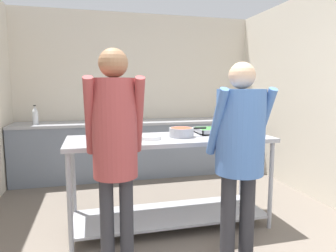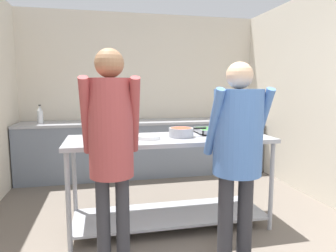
{
  "view_description": "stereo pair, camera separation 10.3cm",
  "coord_description": "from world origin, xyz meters",
  "views": [
    {
      "loc": [
        -0.78,
        -1.04,
        1.43
      ],
      "look_at": [
        -0.02,
        1.92,
        1.03
      ],
      "focal_mm": 32.0,
      "sensor_mm": 36.0,
      "label": 1
    },
    {
      "loc": [
        -0.68,
        -1.06,
        1.43
      ],
      "look_at": [
        -0.02,
        1.92,
        1.03
      ],
      "focal_mm": 32.0,
      "sensor_mm": 36.0,
      "label": 2
    }
  ],
  "objects": [
    {
      "name": "wall_right",
      "position": [
        2.01,
        2.05,
        1.32
      ],
      "size": [
        0.06,
        4.22,
        2.65
      ],
      "color": "beige",
      "rests_on": "ground_plane"
    },
    {
      "name": "wall_rear",
      "position": [
        0.0,
        4.1,
        1.32
      ],
      "size": [
        4.07,
        0.06,
        2.65
      ],
      "color": "beige",
      "rests_on": "ground_plane"
    },
    {
      "name": "sauce_pan",
      "position": [
        0.09,
        1.82,
        0.98
      ],
      "size": [
        0.39,
        0.25,
        0.09
      ],
      "color": "#9EA0A8",
      "rests_on": "serving_counter"
    },
    {
      "name": "water_bottle",
      "position": [
        -1.59,
        3.66,
        1.02
      ],
      "size": [
        0.08,
        0.08,
        0.28
      ],
      "color": "silver",
      "rests_on": "back_counter"
    },
    {
      "name": "serving_counter",
      "position": [
        -0.02,
        1.82,
        0.63
      ],
      "size": [
        2.03,
        0.71,
        0.93
      ],
      "color": "#9EA0A8",
      "rests_on": "ground_plane"
    },
    {
      "name": "guest_serving_left",
      "position": [
        0.36,
        1.11,
        0.99
      ],
      "size": [
        0.48,
        0.39,
        1.63
      ],
      "color": "#2D2D33",
      "rests_on": "ground_plane"
    },
    {
      "name": "back_counter",
      "position": [
        0.0,
        3.73,
        0.45
      ],
      "size": [
        3.91,
        0.65,
        0.89
      ],
      "color": "slate",
      "rests_on": "ground_plane"
    },
    {
      "name": "guest_serving_right",
      "position": [
        -0.62,
        1.13,
        1.06
      ],
      "size": [
        0.42,
        0.33,
        1.7
      ],
      "color": "#2D2D33",
      "rests_on": "ground_plane"
    },
    {
      "name": "serving_tray_roast",
      "position": [
        0.54,
        1.98,
        0.96
      ],
      "size": [
        0.45,
        0.33,
        0.05
      ],
      "color": "#9EA0A8",
      "rests_on": "serving_counter"
    },
    {
      "name": "serving_tray_vegetables",
      "position": [
        -0.61,
        1.69,
        0.96
      ],
      "size": [
        0.41,
        0.29,
        0.05
      ],
      "color": "#9EA0A8",
      "rests_on": "serving_counter"
    },
    {
      "name": "plate_stack",
      "position": [
        -0.25,
        1.75,
        0.95
      ],
      "size": [
        0.23,
        0.23,
        0.04
      ],
      "color": "white",
      "rests_on": "serving_counter"
    }
  ]
}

